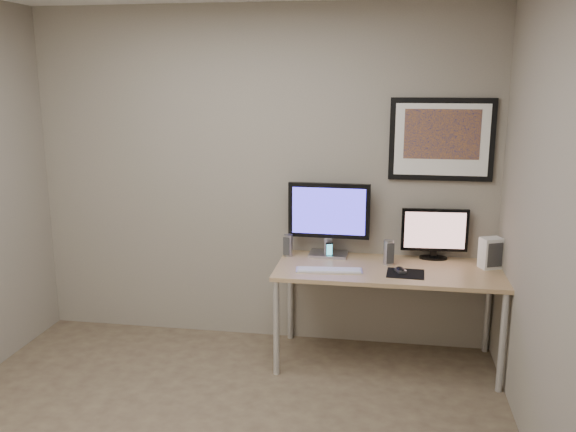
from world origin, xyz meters
name	(u,v)px	position (x,y,z in m)	size (l,w,h in m)	color
room	(215,153)	(0.00, 0.45, 1.64)	(3.60, 3.60, 3.60)	white
desk	(388,277)	(1.00, 1.35, 0.66)	(1.60, 0.70, 0.73)	#956A48
framed_art	(442,139)	(1.35, 1.68, 1.62)	(0.75, 0.04, 0.60)	black
monitor_large	(329,216)	(0.55, 1.59, 1.04)	(0.62, 0.20, 0.56)	#ACACB0
monitor_tv	(435,232)	(1.33, 1.63, 0.94)	(0.49, 0.13, 0.38)	black
speaker_left	(288,245)	(0.24, 1.53, 0.81)	(0.07, 0.07, 0.17)	#ACACB0
speaker_right	(388,252)	(1.00, 1.44, 0.82)	(0.07, 0.07, 0.18)	#ACACB0
phone_dock	(329,250)	(0.56, 1.53, 0.79)	(0.06, 0.06, 0.12)	black
keyboard	(329,270)	(0.59, 1.21, 0.74)	(0.46, 0.12, 0.02)	silver
mousepad	(406,273)	(1.12, 1.24, 0.73)	(0.26, 0.23, 0.00)	black
mouse	(400,269)	(1.08, 1.27, 0.75)	(0.05, 0.10, 0.03)	black
fan_unit	(491,253)	(1.72, 1.47, 0.84)	(0.14, 0.11, 0.22)	silver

